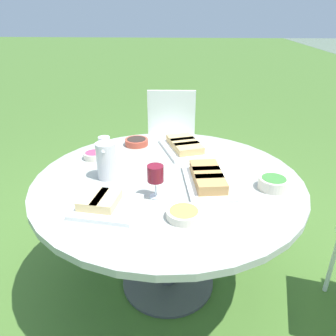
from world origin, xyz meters
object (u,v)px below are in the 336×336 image
Objects in this scene: chair_near_right at (171,133)px; wine_glass at (155,175)px; dining_table at (168,194)px; water_pitcher at (106,161)px.

chair_near_right is 5.39× the size of wine_glass.
water_pitcher is at bearing -88.00° from dining_table.
wine_glass reaches higher than chair_near_right.
dining_table is at bearing 166.68° from wine_glass.
water_pitcher is at bearing -124.06° from wine_glass.
chair_near_right is at bearing 168.19° from water_pitcher.
dining_table is 0.30m from wine_glass.
chair_near_right is 1.53m from wine_glass.
dining_table is at bearing 92.00° from water_pitcher.
wine_glass is at bearing 0.07° from chair_near_right.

